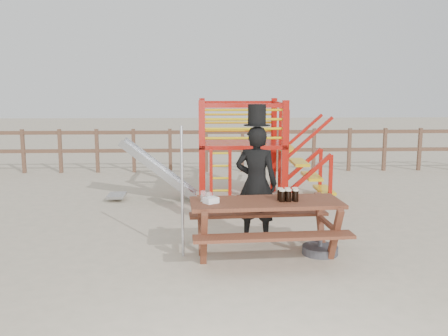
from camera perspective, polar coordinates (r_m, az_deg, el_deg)
The scene contains 10 objects.
ground at distance 7.12m, azimuth 2.35°, elevation -10.11°, with size 60.00×60.00×0.00m, color #BFAE94.
back_fence at distance 13.80m, azimuth 0.05°, elevation 2.60°, with size 15.09×0.09×1.20m.
playground_fort at distance 10.38m, azimuth 1.50°, elevation 2.19°, with size 4.71×1.84×2.10m.
picnic_table at distance 7.00m, azimuth 4.79°, elevation -6.13°, with size 2.17×1.57×0.81m.
man_with_hat at distance 7.68m, azimuth 3.71°, elevation -1.40°, with size 0.74×0.59×2.10m.
metal_pole at distance 6.93m, azimuth -4.80°, elevation -2.77°, with size 0.04×0.04×1.84m, color #B2B2B7.
parasol_base at distance 7.34m, azimuth 10.92°, elevation -9.18°, with size 0.51×0.51×0.21m.
paper_bag at distance 6.76m, azimuth -1.50°, elevation -3.70°, with size 0.18×0.14×0.08m, color white.
stout_pints at distance 6.94m, azimuth 7.34°, elevation -3.03°, with size 0.29×0.20×0.17m.
empty_glasses at distance 6.80m, azimuth -2.04°, elevation -3.38°, with size 0.16×0.18×0.15m.
Camera 1 is at (-0.55, -6.69, 2.39)m, focal length 40.00 mm.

